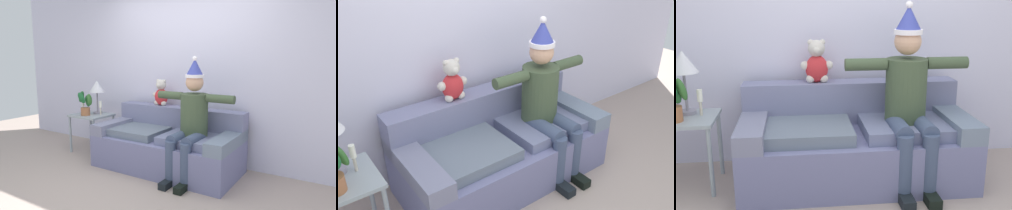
{
  "view_description": "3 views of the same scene",
  "coord_description": "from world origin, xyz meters",
  "views": [
    {
      "loc": [
        2.07,
        -2.35,
        1.5
      ],
      "look_at": [
        0.02,
        0.96,
        0.88
      ],
      "focal_mm": 32.24,
      "sensor_mm": 36.0,
      "label": 1
    },
    {
      "loc": [
        -1.65,
        -1.28,
        2.19
      ],
      "look_at": [
        -0.01,
        0.9,
        0.81
      ],
      "focal_mm": 37.92,
      "sensor_mm": 36.0,
      "label": 2
    },
    {
      "loc": [
        -0.49,
        -2.26,
        1.56
      ],
      "look_at": [
        -0.12,
        0.81,
        0.72
      ],
      "focal_mm": 43.49,
      "sensor_mm": 36.0,
      "label": 3
    }
  ],
  "objects": [
    {
      "name": "candle_short",
      "position": [
        -1.27,
        1.04,
        0.74
      ],
      "size": [
        0.04,
        0.04,
        0.22
      ],
      "color": "beige",
      "rests_on": "side_table"
    },
    {
      "name": "back_wall",
      "position": [
        0.0,
        1.55,
        1.35
      ],
      "size": [
        7.0,
        0.1,
        2.7
      ],
      "primitive_type": "cube",
      "color": "silver",
      "rests_on": "ground_plane"
    },
    {
      "name": "potted_plant",
      "position": [
        -1.44,
        0.89,
        0.79
      ],
      "size": [
        0.27,
        0.23,
        0.39
      ],
      "color": "#A0613D",
      "rests_on": "side_table"
    },
    {
      "name": "candle_tall",
      "position": [
        -1.59,
        0.98,
        0.74
      ],
      "size": [
        0.04,
        0.04,
        0.22
      ],
      "color": "beige",
      "rests_on": "side_table"
    },
    {
      "name": "side_table",
      "position": [
        -1.43,
        1.0,
        0.51
      ],
      "size": [
        0.57,
        0.49,
        0.6
      ],
      "color": "#949FA7",
      "rests_on": "ground_plane"
    },
    {
      "name": "ground_plane",
      "position": [
        0.0,
        0.0,
        0.0
      ],
      "size": [
        10.0,
        10.0,
        0.0
      ],
      "primitive_type": "plane",
      "color": "#A99489"
    },
    {
      "name": "teddy_bear",
      "position": [
        -0.3,
        1.3,
        0.97
      ],
      "size": [
        0.29,
        0.17,
        0.38
      ],
      "color": "red",
      "rests_on": "couch"
    },
    {
      "name": "person_seated",
      "position": [
        0.42,
        0.85,
        0.76
      ],
      "size": [
        1.02,
        0.77,
        1.51
      ],
      "color": "#3E4E35",
      "rests_on": "ground_plane"
    },
    {
      "name": "table_lamp",
      "position": [
        -1.39,
        1.1,
        1.01
      ],
      "size": [
        0.24,
        0.24,
        0.52
      ],
      "color": "gray",
      "rests_on": "side_table"
    },
    {
      "name": "couch",
      "position": [
        0.0,
        1.01,
        0.32
      ],
      "size": [
        1.92,
        0.91,
        0.8
      ],
      "color": "slate",
      "rests_on": "ground_plane"
    }
  ]
}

